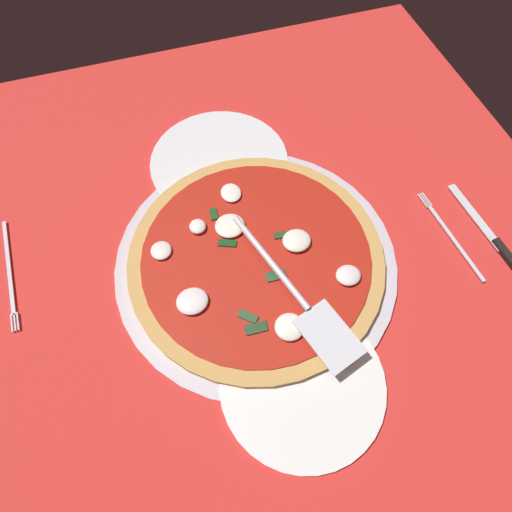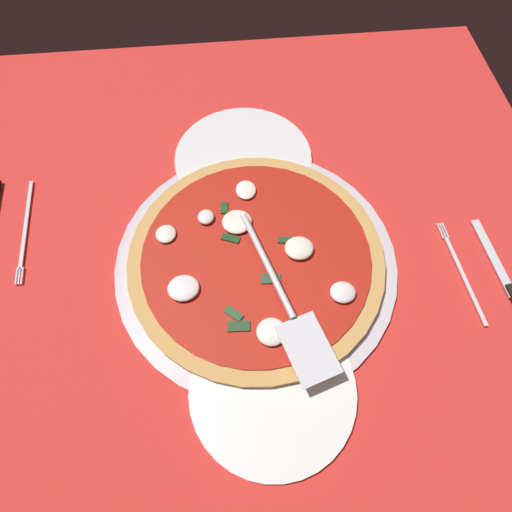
% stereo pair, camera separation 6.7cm
% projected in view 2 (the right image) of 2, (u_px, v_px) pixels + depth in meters
% --- Properties ---
extents(ground_plane, '(1.13, 1.13, 0.01)m').
position_uv_depth(ground_plane, '(249.00, 259.00, 0.70)').
color(ground_plane, red).
extents(checker_pattern, '(1.13, 1.13, 0.00)m').
position_uv_depth(checker_pattern, '(249.00, 258.00, 0.70)').
color(checker_pattern, silver).
rests_on(checker_pattern, ground_plane).
extents(pizza_pan, '(0.46, 0.46, 0.01)m').
position_uv_depth(pizza_pan, '(256.00, 260.00, 0.69)').
color(pizza_pan, silver).
rests_on(pizza_pan, ground_plane).
extents(dinner_plate_left, '(0.26, 0.26, 0.01)m').
position_uv_depth(dinner_plate_left, '(243.00, 158.00, 0.79)').
color(dinner_plate_left, silver).
rests_on(dinner_plate_left, ground_plane).
extents(dinner_plate_right, '(0.23, 0.23, 0.01)m').
position_uv_depth(dinner_plate_right, '(273.00, 390.00, 0.59)').
color(dinner_plate_right, white).
rests_on(dinner_plate_right, ground_plane).
extents(pizza, '(0.41, 0.41, 0.03)m').
position_uv_depth(pizza, '(256.00, 257.00, 0.68)').
color(pizza, tan).
rests_on(pizza, pizza_pan).
extents(pizza_server, '(0.28, 0.12, 0.01)m').
position_uv_depth(pizza_server, '(285.00, 302.00, 0.61)').
color(pizza_server, silver).
rests_on(pizza_server, pizza).
extents(place_setting_near, '(0.22, 0.14, 0.01)m').
position_uv_depth(place_setting_near, '(9.00, 226.00, 0.72)').
color(place_setting_near, white).
rests_on(place_setting_near, ground_plane).
extents(place_setting_far, '(0.21, 0.15, 0.01)m').
position_uv_depth(place_setting_far, '(484.00, 279.00, 0.67)').
color(place_setting_far, white).
rests_on(place_setting_far, ground_plane).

